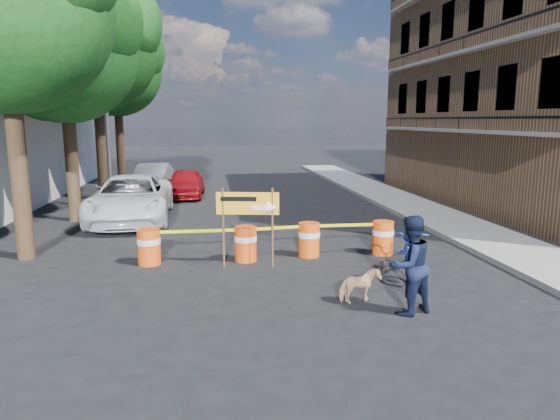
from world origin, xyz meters
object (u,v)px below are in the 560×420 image
object	(u,v)px
pedestrian	(410,265)
bicycle	(410,230)
barrel_far_left	(149,246)
barrel_mid_right	(309,239)
barrel_far_right	(383,237)
suv_white	(131,199)
dog	(360,286)
barrel_mid_left	(246,243)
detour_sign	(256,209)
sedan_silver	(153,178)
sedan_red	(186,183)

from	to	relation	value
pedestrian	bicycle	distance (m)	2.48
barrel_far_left	barrel_mid_right	bearing A→B (deg)	2.41
barrel_far_right	suv_white	world-z (taller)	suv_white
barrel_far_left	dog	distance (m)	5.54
barrel_mid_right	barrel_mid_left	bearing A→B (deg)	-172.95
barrel_mid_right	detour_sign	world-z (taller)	detour_sign
barrel_far_right	bicycle	distance (m)	1.92
barrel_mid_left	suv_white	distance (m)	6.84
barrel_mid_left	barrel_far_right	xyz separation A→B (m)	(3.71, 0.16, 0.00)
pedestrian	suv_white	distance (m)	11.64
dog	barrel_mid_right	bearing A→B (deg)	-9.29
detour_sign	pedestrian	xyz separation A→B (m)	(2.52, -3.39, -0.51)
barrel_far_right	barrel_mid_right	bearing A→B (deg)	178.48
suv_white	barrel_mid_left	bearing A→B (deg)	-58.68
detour_sign	pedestrian	bearing A→B (deg)	-42.53
bicycle	sedan_silver	world-z (taller)	bicycle
barrel_mid_right	suv_white	xyz separation A→B (m)	(-5.36, 5.55, 0.34)
barrel_mid_right	suv_white	world-z (taller)	suv_white
sedan_red	suv_white	bearing A→B (deg)	-104.80
suv_white	sedan_red	bearing A→B (deg)	71.55
barrel_mid_left	dog	xyz separation A→B (m)	(2.01, -3.30, -0.13)
bicycle	sedan_silver	distance (m)	16.48
barrel_mid_right	barrel_far_right	bearing A→B (deg)	-1.52
barrel_far_left	barrel_mid_right	world-z (taller)	same
barrel_far_left	sedan_silver	size ratio (longest dim) A/B	0.21
barrel_mid_right	pedestrian	bearing A→B (deg)	-75.86
detour_sign	bicycle	bearing A→B (deg)	-6.73
barrel_far_left	sedan_red	distance (m)	11.15
barrel_far_right	pedestrian	distance (m)	4.25
barrel_far_right	suv_white	bearing A→B (deg)	142.77
sedan_red	barrel_mid_right	bearing A→B (deg)	-68.99
bicycle	suv_white	size ratio (longest dim) A/B	0.37
barrel_far_left	barrel_mid_left	bearing A→B (deg)	-0.87
barrel_mid_left	sedan_red	bearing A→B (deg)	100.05
barrel_mid_right	sedan_silver	distance (m)	13.94
barrel_mid_right	detour_sign	size ratio (longest dim) A/B	0.46
barrel_mid_right	detour_sign	bearing A→B (deg)	-152.10
pedestrian	sedan_silver	bearing A→B (deg)	-91.78
suv_white	sedan_red	xyz separation A→B (m)	(1.69, 5.42, -0.13)
bicycle	dog	world-z (taller)	bicycle
detour_sign	barrel_mid_left	bearing A→B (deg)	122.36
bicycle	pedestrian	bearing A→B (deg)	-92.55
barrel_far_right	bicycle	world-z (taller)	bicycle
barrel_mid_left	pedestrian	xyz separation A→B (m)	(2.74, -3.96, 0.46)
suv_white	sedan_silver	size ratio (longest dim) A/B	1.34
barrel_far_right	sedan_red	distance (m)	12.41
detour_sign	bicycle	size ratio (longest dim) A/B	0.92
barrel_mid_right	bicycle	distance (m)	2.81
barrel_mid_left	sedan_red	size ratio (longest dim) A/B	0.23
pedestrian	sedan_red	size ratio (longest dim) A/B	0.47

